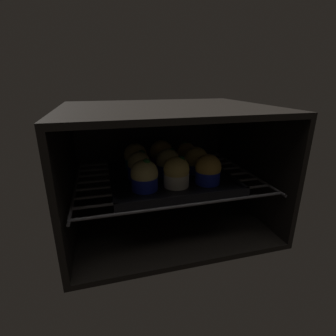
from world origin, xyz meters
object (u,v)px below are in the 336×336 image
object	(u,v)px
muffin_row0_col2	(208,170)
muffin_row0_col1	(177,172)
muffin_row1_col1	(167,163)
muffin_row1_col2	(196,161)
baking_tray	(168,176)
muffin_row1_col0	(139,166)
muffin_row2_col0	(135,157)
muffin_row2_col1	(162,154)
muffin_row2_col2	(186,154)
muffin_row0_col0	(145,176)

from	to	relation	value
muffin_row0_col2	muffin_row0_col1	bearing A→B (deg)	177.78
muffin_row1_col1	muffin_row1_col2	xyz separation A→B (cm)	(9.24, 0.18, -0.13)
muffin_row1_col2	muffin_row0_col1	bearing A→B (deg)	-135.37
baking_tray	muffin_row0_col1	world-z (taller)	muffin_row0_col1
baking_tray	muffin_row0_col1	xyz separation A→B (cm)	(0.06, -8.60, 4.39)
muffin_row0_col2	baking_tray	bearing A→B (deg)	135.23
muffin_row1_col0	muffin_row0_col1	bearing A→B (deg)	-44.59
muffin_row0_col2	muffin_row2_col0	size ratio (longest dim) A/B	1.01
muffin_row2_col0	muffin_row2_col1	xyz separation A→B (cm)	(8.89, -0.35, 0.37)
muffin_row2_col2	muffin_row0_col2	bearing A→B (deg)	-88.89
muffin_row2_col1	muffin_row2_col2	xyz separation A→B (cm)	(8.31, 0.24, -0.78)
muffin_row1_col2	muffin_row2_col2	bearing A→B (deg)	92.02
muffin_row2_col2	baking_tray	bearing A→B (deg)	-134.78
muffin_row2_col0	muffin_row0_col0	bearing A→B (deg)	-90.52
baking_tray	muffin_row1_col2	xyz separation A→B (cm)	(8.98, 0.21, 4.08)
muffin_row1_col2	muffin_row2_col0	distance (cm)	19.53
muffin_row0_col0	muffin_row1_col2	size ratio (longest dim) A/B	1.07
muffin_row2_col0	muffin_row0_col1	bearing A→B (deg)	-63.82
muffin_row2_col1	muffin_row2_col2	bearing A→B (deg)	1.62
muffin_row0_col2	muffin_row1_col2	bearing A→B (deg)	90.26
muffin_row1_col0	muffin_row2_col1	world-z (taller)	muffin_row2_col1
baking_tray	muffin_row2_col1	size ratio (longest dim) A/B	3.95
muffin_row0_col2	muffin_row2_col2	world-z (taller)	muffin_row0_col2
muffin_row2_col1	muffin_row0_col2	bearing A→B (deg)	-63.63
muffin_row0_col1	muffin_row2_col1	bearing A→B (deg)	88.97
muffin_row0_col2	muffin_row2_col0	world-z (taller)	same
muffin_row0_col2	muffin_row2_col0	bearing A→B (deg)	134.58
baking_tray	muffin_row2_col0	distance (cm)	13.00
muffin_row0_col1	muffin_row1_col0	bearing A→B (deg)	135.41
muffin_row1_col1	muffin_row1_col2	distance (cm)	9.25
muffin_row0_col1	muffin_row2_col1	world-z (taller)	muffin_row2_col1
muffin_row0_col1	muffin_row1_col2	bearing A→B (deg)	44.63
muffin_row0_col2	muffin_row1_col2	world-z (taller)	muffin_row0_col2
muffin_row0_col1	muffin_row0_col2	distance (cm)	8.97
muffin_row1_col0	muffin_row1_col1	xyz separation A→B (cm)	(8.42, 0.01, 0.08)
muffin_row0_col2	muffin_row1_col1	xyz separation A→B (cm)	(-9.29, 8.97, -0.13)
baking_tray	muffin_row1_col1	distance (cm)	4.21
muffin_row0_col1	muffin_row2_col2	distance (cm)	19.38
muffin_row1_col2	muffin_row2_col0	world-z (taller)	muffin_row2_col0
muffin_row0_col1	muffin_row2_col0	xyz separation A→B (cm)	(-8.58, 17.46, -0.16)
muffin_row0_col0	muffin_row0_col1	size ratio (longest dim) A/B	1.02
muffin_row2_col1	baking_tray	bearing A→B (deg)	-92.46
muffin_row1_col2	muffin_row2_col0	bearing A→B (deg)	153.71
muffin_row0_col0	muffin_row2_col2	world-z (taller)	muffin_row0_col0
muffin_row2_col1	muffin_row0_col1	bearing A→B (deg)	-91.03
muffin_row0_col1	muffin_row1_col1	size ratio (longest dim) A/B	1.03
muffin_row2_col0	muffin_row2_col2	distance (cm)	17.21
muffin_row0_col2	muffin_row0_col0	bearing A→B (deg)	179.42
muffin_row0_col0	muffin_row1_col0	xyz separation A→B (cm)	(0.00, 8.78, -0.12)
muffin_row1_col0	muffin_row2_col1	xyz separation A→B (cm)	(9.05, 8.50, 0.48)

